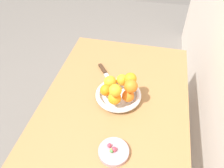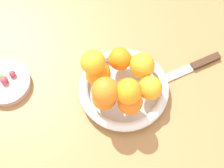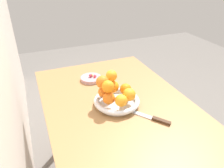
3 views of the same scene
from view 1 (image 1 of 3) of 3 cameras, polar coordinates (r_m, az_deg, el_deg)
The scene contains 19 objects.
ground_plane at distance 1.78m, azimuth 0.55°, elevation -20.38°, with size 6.00×6.00×0.00m, color slate.
dining_table at distance 1.22m, azimuth 0.76°, elevation -7.15°, with size 1.10×0.76×0.74m.
fruit_bowl at distance 1.15m, azimuth 1.68°, elevation -2.95°, with size 0.24×0.24×0.04m.
candy_dish at distance 0.97m, azimuth 0.43°, elevation -17.28°, with size 0.13×0.13×0.02m, color #B28C99.
orange_0 at distance 1.15m, azimuth -0.47°, elevation 0.55°, with size 0.07×0.07×0.07m, color orange.
orange_1 at distance 1.11m, azimuth -1.67°, elevation -1.78°, with size 0.06×0.06×0.06m, color orange.
orange_2 at distance 1.07m, azimuth 0.68°, elevation -3.69°, with size 0.07×0.07×0.07m, color orange.
orange_3 at distance 1.09m, azimuth 4.24°, elevation -3.13°, with size 0.06×0.06×0.06m, color orange.
orange_4 at distance 1.13m, azimuth 4.70°, elevation -0.73°, with size 0.06×0.06×0.06m, color orange.
orange_5 at distance 1.17m, azimuth 2.67°, elevation 1.06°, with size 0.06×0.06×0.06m, color orange.
orange_6 at distance 1.04m, azimuth 4.95°, elevation -0.58°, with size 0.07×0.07×0.07m, color orange.
orange_7 at distance 1.08m, azimuth 4.85°, elevation 1.37°, with size 0.06×0.06×0.06m, color orange.
orange_8 at distance 1.02m, azimuth 0.86°, elevation -1.67°, with size 0.06×0.06×0.06m, color orange.
candy_ball_0 at distance 0.96m, azimuth 0.58°, elevation -16.68°, with size 0.02×0.02×0.02m, color #C6384C.
candy_ball_1 at distance 0.95m, azimuth -0.13°, elevation -17.06°, with size 0.02×0.02×0.02m, color #4C9947.
candy_ball_2 at distance 0.96m, azimuth -0.07°, elevation -16.86°, with size 0.02×0.02×0.02m, color gold.
candy_ball_3 at distance 0.96m, azimuth 0.26°, elevation -16.93°, with size 0.02×0.02×0.02m, color #472819.
candy_ball_4 at distance 0.97m, azimuth -0.69°, elevation -15.72°, with size 0.02×0.02×0.02m, color #C6384C.
knife at distance 1.29m, azimuth -1.44°, elevation 2.36°, with size 0.22×0.17×0.01m.
Camera 1 is at (0.75, 0.15, 1.61)m, focal length 35.00 mm.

